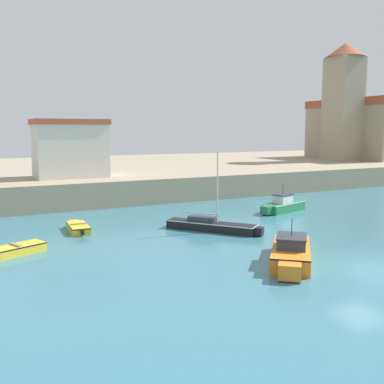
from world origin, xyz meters
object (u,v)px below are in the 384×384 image
object	(u,v)px
motorboat_green_1	(283,205)
harbor_shed_near_wharf	(70,148)
dinghy_yellow_0	(78,227)
church	(359,123)
motorboat_orange_3	(291,253)
dinghy_yellow_5	(14,250)
sailboat_black_2	(211,225)
mooring_buoy	(297,239)

from	to	relation	value
motorboat_green_1	harbor_shed_near_wharf	bearing A→B (deg)	136.17
dinghy_yellow_0	church	world-z (taller)	church
motorboat_orange_3	church	distance (m)	53.66
dinghy_yellow_5	dinghy_yellow_0	bearing A→B (deg)	43.79
church	motorboat_orange_3	bearing A→B (deg)	-140.63
sailboat_black_2	motorboat_orange_3	xyz separation A→B (m)	(-0.02, -8.38, 0.15)
dinghy_yellow_5	harbor_shed_near_wharf	size ratio (longest dim) A/B	0.54
motorboat_green_1	harbor_shed_near_wharf	world-z (taller)	harbor_shed_near_wharf
motorboat_green_1	motorboat_orange_3	xyz separation A→B (m)	(-9.02, -11.98, 0.01)
dinghy_yellow_5	church	distance (m)	59.98
dinghy_yellow_5	motorboat_green_1	bearing A→B (deg)	10.00
mooring_buoy	sailboat_black_2	bearing A→B (deg)	119.17
sailboat_black_2	harbor_shed_near_wharf	bearing A→B (deg)	107.59
motorboat_orange_3	harbor_shed_near_wharf	size ratio (longest dim) A/B	0.81
harbor_shed_near_wharf	sailboat_black_2	bearing A→B (deg)	-72.41
motorboat_orange_3	harbor_shed_near_wharf	distance (m)	26.95
sailboat_black_2	church	xyz separation A→B (m)	(41.07, 25.34, 7.48)
dinghy_yellow_0	motorboat_green_1	bearing A→B (deg)	-1.72
motorboat_green_1	church	distance (m)	39.44
motorboat_green_1	dinghy_yellow_5	bearing A→B (deg)	-170.00
dinghy_yellow_0	dinghy_yellow_5	world-z (taller)	dinghy_yellow_5
motorboat_green_1	mooring_buoy	distance (m)	10.79
church	motorboat_green_1	bearing A→B (deg)	-145.86
dinghy_yellow_5	church	size ratio (longest dim) A/B	0.22
dinghy_yellow_0	sailboat_black_2	distance (m)	9.11
motorboat_orange_3	dinghy_yellow_5	bearing A→B (deg)	147.12
dinghy_yellow_5	harbor_shed_near_wharf	distance (m)	19.77
dinghy_yellow_5	harbor_shed_near_wharf	bearing A→B (deg)	68.35
dinghy_yellow_0	sailboat_black_2	size ratio (longest dim) A/B	0.62
harbor_shed_near_wharf	dinghy_yellow_5	bearing A→B (deg)	-111.65
motorboat_orange_3	sailboat_black_2	bearing A→B (deg)	89.84
sailboat_black_2	dinghy_yellow_5	size ratio (longest dim) A/B	1.60
motorboat_green_1	sailboat_black_2	world-z (taller)	sailboat_black_2
church	dinghy_yellow_0	bearing A→B (deg)	-156.66
mooring_buoy	harbor_shed_near_wharf	world-z (taller)	harbor_shed_near_wharf
sailboat_black_2	mooring_buoy	size ratio (longest dim) A/B	10.60
mooring_buoy	church	size ratio (longest dim) A/B	0.03
mooring_buoy	harbor_shed_near_wharf	bearing A→B (deg)	110.47
dinghy_yellow_5	church	world-z (taller)	church
dinghy_yellow_5	harbor_shed_near_wharf	world-z (taller)	harbor_shed_near_wharf
motorboat_orange_3	motorboat_green_1	bearing A→B (deg)	53.01
sailboat_black_2	motorboat_green_1	bearing A→B (deg)	21.80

